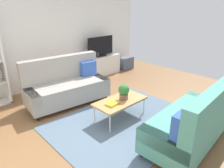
# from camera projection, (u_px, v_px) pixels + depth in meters

# --- Properties ---
(ground_plane) EXTENTS (7.68, 7.68, 0.00)m
(ground_plane) POSITION_uv_depth(u_px,v_px,m) (123.00, 117.00, 4.41)
(ground_plane) COLOR brown
(wall_far) EXTENTS (6.40, 0.12, 2.90)m
(wall_far) POSITION_uv_depth(u_px,v_px,m) (52.00, 34.00, 5.77)
(wall_far) COLOR white
(wall_far) RESTS_ON ground_plane
(area_rug) EXTENTS (2.90, 2.20, 0.01)m
(area_rug) POSITION_uv_depth(u_px,v_px,m) (125.00, 122.00, 4.18)
(area_rug) COLOR slate
(area_rug) RESTS_ON ground_plane
(couch_beige) EXTENTS (1.98, 1.05, 1.10)m
(couch_beige) POSITION_uv_depth(u_px,v_px,m) (67.00, 85.00, 4.91)
(couch_beige) COLOR gray
(couch_beige) RESTS_ON ground_plane
(couch_green) EXTENTS (1.95, 0.96, 1.10)m
(couch_green) POSITION_uv_depth(u_px,v_px,m) (194.00, 121.00, 3.41)
(couch_green) COLOR teal
(couch_green) RESTS_ON ground_plane
(coffee_table) EXTENTS (1.10, 0.56, 0.42)m
(coffee_table) POSITION_uv_depth(u_px,v_px,m) (120.00, 101.00, 4.21)
(coffee_table) COLOR #B7844C
(coffee_table) RESTS_ON ground_plane
(tv_console) EXTENTS (1.40, 0.44, 0.64)m
(tv_console) POSITION_uv_depth(u_px,v_px,m) (101.00, 65.00, 6.90)
(tv_console) COLOR silver
(tv_console) RESTS_ON ground_plane
(tv) EXTENTS (1.00, 0.20, 0.64)m
(tv) POSITION_uv_depth(u_px,v_px,m) (101.00, 47.00, 6.66)
(tv) COLOR black
(tv) RESTS_ON tv_console
(storage_trunk) EXTENTS (0.52, 0.40, 0.44)m
(storage_trunk) POSITION_uv_depth(u_px,v_px,m) (125.00, 63.00, 7.57)
(storage_trunk) COLOR #4C5666
(storage_trunk) RESTS_ON ground_plane
(potted_plant) EXTENTS (0.23, 0.23, 0.33)m
(potted_plant) POSITION_uv_depth(u_px,v_px,m) (124.00, 91.00, 4.18)
(potted_plant) COLOR brown
(potted_plant) RESTS_ON coffee_table
(table_book_0) EXTENTS (0.26, 0.21, 0.04)m
(table_book_0) POSITION_uv_depth(u_px,v_px,m) (112.00, 104.00, 4.01)
(table_book_0) COLOR gold
(table_book_0) RESTS_ON coffee_table
(vase_0) EXTENTS (0.08, 0.08, 0.18)m
(vase_0) POSITION_uv_depth(u_px,v_px,m) (85.00, 56.00, 6.41)
(vase_0) COLOR silver
(vase_0) RESTS_ON tv_console
(vase_1) EXTENTS (0.13, 0.13, 0.19)m
(vase_1) POSITION_uv_depth(u_px,v_px,m) (89.00, 55.00, 6.50)
(vase_1) COLOR silver
(vase_1) RESTS_ON tv_console
(bottle_0) EXTENTS (0.06, 0.06, 0.19)m
(bottle_0) POSITION_uv_depth(u_px,v_px,m) (95.00, 55.00, 6.56)
(bottle_0) COLOR orange
(bottle_0) RESTS_ON tv_console
(bottle_1) EXTENTS (0.05, 0.05, 0.15)m
(bottle_1) POSITION_uv_depth(u_px,v_px,m) (98.00, 55.00, 6.64)
(bottle_1) COLOR #3359B2
(bottle_1) RESTS_ON tv_console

